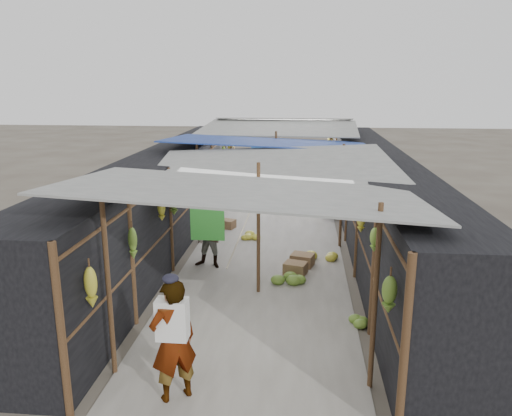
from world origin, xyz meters
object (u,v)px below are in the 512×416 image
(vendor_elderly, at_px, (173,341))
(shopper_blue, at_px, (210,235))
(vendor_seated, at_px, (331,206))
(black_basin, at_px, (330,214))
(crate_near, at_px, (295,269))

(vendor_elderly, relative_size, shopper_blue, 1.12)
(vendor_seated, bearing_deg, vendor_elderly, -32.53)
(vendor_elderly, height_order, vendor_seated, vendor_elderly)
(black_basin, relative_size, shopper_blue, 0.40)
(black_basin, xyz_separation_m, vendor_seated, (0.00, -0.19, 0.31))
(black_basin, xyz_separation_m, shopper_blue, (-2.90, -4.56, 0.66))
(vendor_elderly, bearing_deg, black_basin, -139.98)
(vendor_seated, bearing_deg, crate_near, -29.33)
(black_basin, distance_m, vendor_seated, 0.36)
(black_basin, height_order, shopper_blue, shopper_blue)
(shopper_blue, distance_m, vendor_seated, 5.26)
(vendor_elderly, xyz_separation_m, shopper_blue, (-0.42, 4.77, -0.09))
(crate_near, relative_size, vendor_elderly, 0.27)
(black_basin, bearing_deg, vendor_seated, -90.00)
(crate_near, distance_m, black_basin, 4.94)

